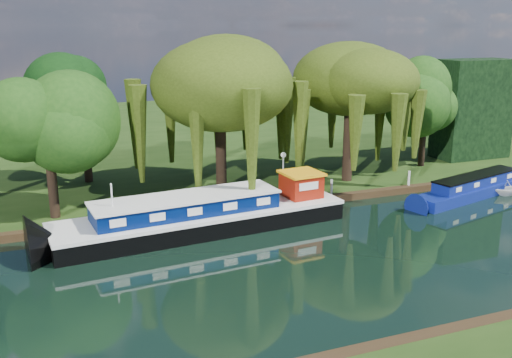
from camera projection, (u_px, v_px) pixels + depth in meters
name	position (u px, v px, depth m)	size (l,w,h in m)	color
ground	(359.00, 254.00, 28.56)	(120.00, 120.00, 0.00)	black
far_bank	(187.00, 133.00, 59.09)	(120.00, 52.00, 0.45)	black
dutch_barge	(205.00, 215.00, 31.64)	(16.63, 5.11, 3.46)	black
narrowboat	(475.00, 188.00, 38.08)	(10.99, 4.52, 1.59)	navy
red_dinghy	(166.00, 230.00, 31.85)	(1.91, 2.67, 0.55)	maroon
white_cruiser	(508.00, 195.00, 38.40)	(1.88, 2.18, 1.15)	silver
willow_left	(220.00, 85.00, 36.06)	(7.99, 7.99, 9.58)	black
willow_right	(350.00, 90.00, 38.80)	(7.12, 7.12, 8.67)	black
tree_far_left	(47.00, 123.00, 31.22)	(4.92, 4.92, 7.93)	black
tree_far_mid	(83.00, 102.00, 38.59)	(4.96, 4.96, 8.12)	black
tree_far_right	(426.00, 102.00, 43.34)	(4.42, 4.42, 7.23)	black
conifer_hedge	(473.00, 109.00, 46.64)	(6.00, 3.00, 8.00)	black
lamppost	(283.00, 161.00, 37.55)	(0.36, 0.36, 2.56)	silver
mooring_posts	(282.00, 192.00, 35.69)	(19.16, 0.16, 1.00)	silver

